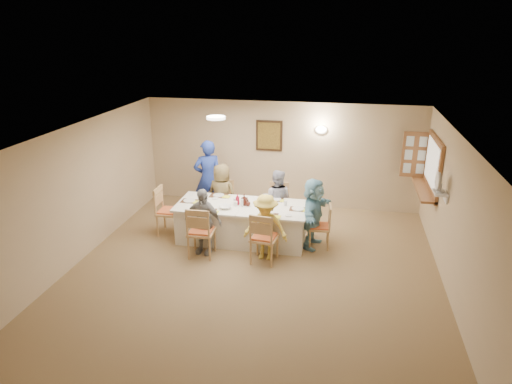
% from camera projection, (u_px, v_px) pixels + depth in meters
% --- Properties ---
extents(ground, '(7.00, 7.00, 0.00)m').
position_uv_depth(ground, '(252.00, 276.00, 7.99)').
color(ground, '#987B52').
extents(room_walls, '(7.00, 7.00, 7.00)m').
position_uv_depth(room_walls, '(251.00, 195.00, 7.47)').
color(room_walls, tan).
rests_on(room_walls, ground).
extents(wall_picture, '(0.62, 0.05, 0.72)m').
position_uv_depth(wall_picture, '(269.00, 136.00, 10.64)').
color(wall_picture, '#3C2715').
rests_on(wall_picture, room_walls).
extents(wall_sconce, '(0.26, 0.09, 0.18)m').
position_uv_depth(wall_sconce, '(321.00, 130.00, 10.33)').
color(wall_sconce, white).
rests_on(wall_sconce, room_walls).
extents(ceiling_light, '(0.36, 0.36, 0.05)m').
position_uv_depth(ceiling_light, '(216.00, 118.00, 8.70)').
color(ceiling_light, white).
rests_on(ceiling_light, room_walls).
extents(serving_hatch, '(0.06, 1.50, 1.15)m').
position_uv_depth(serving_hatch, '(433.00, 165.00, 9.09)').
color(serving_hatch, brown).
rests_on(serving_hatch, room_walls).
extents(hatch_sill, '(0.30, 1.50, 0.05)m').
position_uv_depth(hatch_sill, '(424.00, 190.00, 9.29)').
color(hatch_sill, brown).
rests_on(hatch_sill, room_walls).
extents(shutter_door, '(0.55, 0.04, 1.00)m').
position_uv_depth(shutter_door, '(415.00, 155.00, 9.84)').
color(shutter_door, brown).
rests_on(shutter_door, room_walls).
extents(fan_shelf, '(0.22, 0.36, 0.03)m').
position_uv_depth(fan_shelf, '(440.00, 193.00, 7.90)').
color(fan_shelf, white).
rests_on(fan_shelf, room_walls).
extents(desk_fan, '(0.30, 0.30, 0.28)m').
position_uv_depth(desk_fan, '(440.00, 185.00, 7.85)').
color(desk_fan, '#A5A5A8').
rests_on(desk_fan, fan_shelf).
extents(dining_table, '(2.62, 1.11, 0.76)m').
position_uv_depth(dining_table, '(242.00, 223.00, 9.21)').
color(dining_table, white).
rests_on(dining_table, ground).
extents(chair_back_left, '(0.48, 0.48, 0.93)m').
position_uv_depth(chair_back_left, '(224.00, 202.00, 10.03)').
color(chair_back_left, tan).
rests_on(chair_back_left, ground).
extents(chair_back_right, '(0.47, 0.47, 0.96)m').
position_uv_depth(chair_back_right, '(278.00, 206.00, 9.80)').
color(chair_back_right, tan).
rests_on(chair_back_right, ground).
extents(chair_front_left, '(0.51, 0.51, 1.02)m').
position_uv_depth(chair_front_left, '(201.00, 231.00, 8.54)').
color(chair_front_left, tan).
rests_on(chair_front_left, ground).
extents(chair_front_right, '(0.53, 0.53, 1.00)m').
position_uv_depth(chair_front_right, '(264.00, 237.00, 8.32)').
color(chair_front_right, tan).
rests_on(chair_front_right, ground).
extents(chair_left_end, '(0.50, 0.50, 1.02)m').
position_uv_depth(chair_left_end, '(169.00, 211.00, 9.45)').
color(chair_left_end, tan).
rests_on(chair_left_end, ground).
extents(chair_right_end, '(0.46, 0.46, 0.88)m').
position_uv_depth(chair_right_end, '(319.00, 226.00, 8.91)').
color(chair_right_end, tan).
rests_on(chair_right_end, ground).
extents(diner_back_left, '(0.83, 0.68, 1.38)m').
position_uv_depth(diner_back_left, '(222.00, 195.00, 9.84)').
color(diner_back_left, brown).
rests_on(diner_back_left, ground).
extents(diner_back_right, '(0.73, 0.61, 1.32)m').
position_uv_depth(diner_back_right, '(277.00, 200.00, 9.63)').
color(diner_back_right, '#9E9DB3').
rests_on(diner_back_right, ground).
extents(diner_front_left, '(0.87, 0.57, 1.30)m').
position_uv_depth(diner_front_left, '(203.00, 221.00, 8.60)').
color(diner_front_left, gray).
rests_on(diner_front_left, ground).
extents(diner_front_right, '(0.85, 0.53, 1.27)m').
position_uv_depth(diner_front_right, '(266.00, 227.00, 8.39)').
color(diner_front_right, '#E2C149').
rests_on(diner_front_right, ground).
extents(diner_right_end, '(1.47, 0.94, 1.41)m').
position_uv_depth(diner_right_end, '(313.00, 213.00, 8.84)').
color(diner_right_end, '#7CB9D1').
rests_on(diner_right_end, ground).
extents(caregiver, '(0.99, 0.96, 1.76)m').
position_uv_depth(caregiver, '(208.00, 178.00, 10.29)').
color(caregiver, '#213794').
rests_on(caregiver, ground).
extents(placemat_fl, '(0.36, 0.27, 0.01)m').
position_uv_depth(placemat_fl, '(207.00, 211.00, 8.80)').
color(placemat_fl, '#472B19').
rests_on(placemat_fl, dining_table).
extents(plate_fl, '(0.23, 0.23, 0.01)m').
position_uv_depth(plate_fl, '(207.00, 210.00, 8.80)').
color(plate_fl, white).
rests_on(plate_fl, dining_table).
extents(napkin_fl, '(0.13, 0.13, 0.01)m').
position_uv_depth(napkin_fl, '(215.00, 212.00, 8.72)').
color(napkin_fl, yellow).
rests_on(napkin_fl, dining_table).
extents(placemat_fr, '(0.37, 0.27, 0.01)m').
position_uv_depth(placemat_fr, '(268.00, 215.00, 8.58)').
color(placemat_fr, '#472B19').
rests_on(placemat_fr, dining_table).
extents(plate_fr, '(0.23, 0.23, 0.01)m').
position_uv_depth(plate_fr, '(268.00, 215.00, 8.58)').
color(plate_fr, white).
rests_on(plate_fr, dining_table).
extents(napkin_fr, '(0.14, 0.14, 0.01)m').
position_uv_depth(napkin_fr, '(277.00, 217.00, 8.50)').
color(napkin_fr, yellow).
rests_on(napkin_fr, dining_table).
extents(placemat_bl, '(0.37, 0.28, 0.01)m').
position_uv_depth(placemat_bl, '(219.00, 196.00, 9.58)').
color(placemat_bl, '#472B19').
rests_on(placemat_bl, dining_table).
extents(plate_bl, '(0.23, 0.23, 0.01)m').
position_uv_depth(plate_bl, '(219.00, 195.00, 9.57)').
color(plate_bl, white).
rests_on(plate_bl, dining_table).
extents(napkin_bl, '(0.15, 0.15, 0.01)m').
position_uv_depth(napkin_bl, '(226.00, 197.00, 9.49)').
color(napkin_bl, yellow).
rests_on(napkin_bl, dining_table).
extents(placemat_br, '(0.33, 0.25, 0.01)m').
position_uv_depth(placemat_br, '(275.00, 200.00, 9.36)').
color(placemat_br, '#472B19').
rests_on(placemat_br, dining_table).
extents(plate_br, '(0.25, 0.25, 0.02)m').
position_uv_depth(plate_br, '(275.00, 199.00, 9.35)').
color(plate_br, white).
rests_on(plate_br, dining_table).
extents(napkin_br, '(0.14, 0.14, 0.01)m').
position_uv_depth(napkin_br, '(283.00, 201.00, 9.27)').
color(napkin_br, yellow).
rests_on(napkin_br, dining_table).
extents(placemat_le, '(0.33, 0.24, 0.01)m').
position_uv_depth(placemat_le, '(189.00, 201.00, 9.28)').
color(placemat_le, '#472B19').
rests_on(placemat_le, dining_table).
extents(plate_le, '(0.24, 0.24, 0.01)m').
position_uv_depth(plate_le, '(189.00, 201.00, 9.28)').
color(plate_le, white).
rests_on(plate_le, dining_table).
extents(napkin_le, '(0.15, 0.15, 0.01)m').
position_uv_depth(napkin_le, '(197.00, 202.00, 9.20)').
color(napkin_le, yellow).
rests_on(napkin_le, dining_table).
extents(placemat_re, '(0.33, 0.24, 0.01)m').
position_uv_depth(placemat_re, '(298.00, 209.00, 8.87)').
color(placemat_re, '#472B19').
rests_on(placemat_re, dining_table).
extents(plate_re, '(0.24, 0.24, 0.02)m').
position_uv_depth(plate_re, '(298.00, 209.00, 8.87)').
color(plate_re, white).
rests_on(plate_re, dining_table).
extents(napkin_re, '(0.15, 0.15, 0.01)m').
position_uv_depth(napkin_re, '(307.00, 210.00, 8.79)').
color(napkin_re, yellow).
rests_on(napkin_re, dining_table).
extents(teacup_a, '(0.19, 0.19, 0.09)m').
position_uv_depth(teacup_a, '(198.00, 206.00, 8.90)').
color(teacup_a, white).
rests_on(teacup_a, dining_table).
extents(teacup_b, '(0.13, 0.13, 0.08)m').
position_uv_depth(teacup_b, '(266.00, 196.00, 9.46)').
color(teacup_b, white).
rests_on(teacup_b, dining_table).
extents(bowl_a, '(0.37, 0.37, 0.06)m').
position_uv_depth(bowl_a, '(225.00, 207.00, 8.91)').
color(bowl_a, white).
rests_on(bowl_a, dining_table).
extents(bowl_b, '(0.27, 0.27, 0.06)m').
position_uv_depth(bowl_b, '(263.00, 201.00, 9.20)').
color(bowl_b, white).
rests_on(bowl_b, dining_table).
extents(condiment_ketchup, '(0.10, 0.10, 0.22)m').
position_uv_depth(condiment_ketchup, '(238.00, 199.00, 9.07)').
color(condiment_ketchup, '#AB0E28').
rests_on(condiment_ketchup, dining_table).
extents(condiment_brown, '(0.16, 0.16, 0.22)m').
position_uv_depth(condiment_brown, '(244.00, 200.00, 9.06)').
color(condiment_brown, '#461A12').
rests_on(condiment_brown, dining_table).
extents(condiment_malt, '(0.16, 0.16, 0.13)m').
position_uv_depth(condiment_malt, '(248.00, 203.00, 9.02)').
color(condiment_malt, '#461A12').
rests_on(condiment_malt, dining_table).
extents(drinking_glass, '(0.07, 0.07, 0.11)m').
position_uv_depth(drinking_glass, '(235.00, 201.00, 9.13)').
color(drinking_glass, silver).
rests_on(drinking_glass, dining_table).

